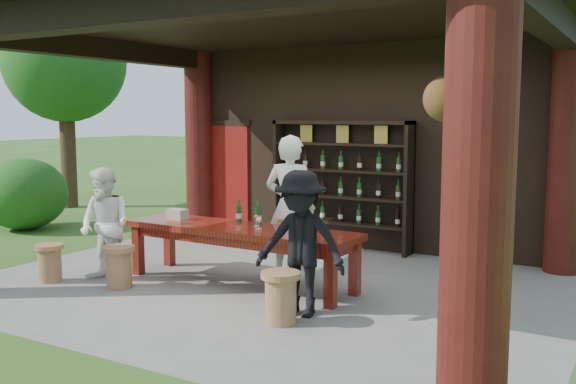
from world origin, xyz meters
The scene contains 14 objects.
ground centered at (0.00, 0.00, 0.00)m, with size 90.00×90.00×0.00m, color #2D5119.
pavilion centered at (-0.01, 0.43, 2.13)m, with size 7.50×6.00×3.60m.
wine_shelf centered at (-0.20, 2.45, 1.04)m, with size 2.36×0.36×2.08m.
tasting_table centered at (-0.35, -0.23, 0.63)m, with size 3.22×0.91×0.75m.
stool_near_left centered at (-1.57, -1.14, 0.28)m, with size 0.40×0.40×0.53m.
stool_near_right centered at (0.91, -1.32, 0.29)m, with size 0.42×0.42×0.55m.
stool_far_left centered at (-2.57, -1.37, 0.26)m, with size 0.37×0.37×0.49m.
host centered at (0.05, 0.38, 0.95)m, with size 0.70×0.46×1.91m, color white.
guest_woman centered at (-1.91, -1.01, 0.75)m, with size 0.73×0.57×1.50m, color white.
guest_man centered at (0.95, -0.97, 0.79)m, with size 1.02×0.59×1.58m, color black.
table_bottles centered at (-0.36, 0.07, 0.90)m, with size 0.40×0.11×0.31m.
table_glasses centered at (0.27, -0.22, 0.82)m, with size 0.98×0.33×0.15m.
napkin_basket centered at (-1.41, -0.18, 0.82)m, with size 0.26×0.18×0.14m, color #BF6672.
shrubs centered at (2.06, 0.95, 0.56)m, with size 14.67×8.82×1.36m.
Camera 1 is at (4.22, -6.89, 2.16)m, focal length 40.00 mm.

